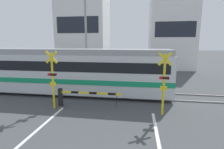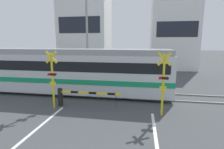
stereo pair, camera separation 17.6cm
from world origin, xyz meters
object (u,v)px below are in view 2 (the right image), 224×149
at_px(pedestrian, 109,70).
at_px(crossing_signal_left, 52,77).
at_px(crossing_barrier_far, 141,77).
at_px(crossing_signal_right, 163,81).
at_px(commuter_train, 61,69).
at_px(crossing_barrier_near, 75,95).

bearing_deg(pedestrian, crossing_signal_left, -102.49).
distance_m(crossing_signal_left, pedestrian, 8.02).
relative_size(crossing_barrier_far, crossing_signal_left, 1.14).
height_order(crossing_barrier_far, crossing_signal_right, crossing_signal_right).
xyz_separation_m(crossing_signal_left, crossing_signal_right, (5.86, 0.00, 0.00)).
height_order(commuter_train, crossing_barrier_near, commuter_train).
bearing_deg(crossing_barrier_near, commuter_train, 129.05).
relative_size(crossing_signal_right, pedestrian, 1.96).
bearing_deg(crossing_barrier_near, crossing_signal_left, -160.96).
relative_size(commuter_train, crossing_barrier_far, 4.27).
bearing_deg(crossing_barrier_near, crossing_barrier_far, 58.44).
relative_size(crossing_barrier_near, crossing_barrier_far, 1.00).
distance_m(crossing_barrier_far, crossing_signal_left, 7.92).
height_order(crossing_barrier_near, crossing_signal_left, crossing_signal_left).
height_order(crossing_barrier_near, crossing_signal_right, crossing_signal_right).
height_order(crossing_signal_left, pedestrian, crossing_signal_left).
bearing_deg(crossing_signal_right, crossing_barrier_far, 100.21).
relative_size(commuter_train, crossing_barrier_near, 4.27).
bearing_deg(commuter_train, pedestrian, 60.75).
bearing_deg(crossing_barrier_near, crossing_signal_right, -4.70).
distance_m(crossing_barrier_far, crossing_signal_right, 6.45).
height_order(crossing_barrier_near, pedestrian, pedestrian).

